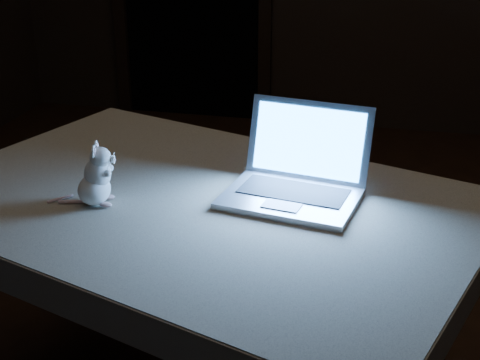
# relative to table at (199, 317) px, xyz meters

# --- Properties ---
(table) EXTENTS (1.53, 1.24, 0.71)m
(table) POSITION_rel_table_xyz_m (0.00, 0.00, 0.00)
(table) COLOR black
(table) RESTS_ON floor
(tablecloth) EXTENTS (1.56, 1.17, 0.09)m
(tablecloth) POSITION_rel_table_xyz_m (-0.03, -0.06, 0.32)
(tablecloth) COLOR beige
(tablecloth) RESTS_ON table
(laptop) EXTENTS (0.38, 0.34, 0.23)m
(laptop) POSITION_rel_table_xyz_m (0.24, 0.03, 0.48)
(laptop) COLOR #BBBAC0
(laptop) RESTS_ON tablecloth
(plush_mouse) EXTENTS (0.13, 0.13, 0.16)m
(plush_mouse) POSITION_rel_table_xyz_m (-0.24, -0.09, 0.44)
(plush_mouse) COLOR white
(plush_mouse) RESTS_ON tablecloth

